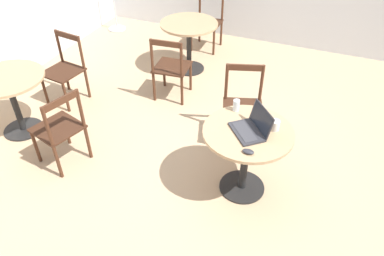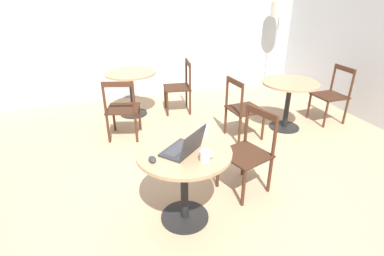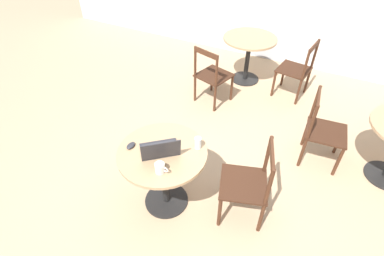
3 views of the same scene
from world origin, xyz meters
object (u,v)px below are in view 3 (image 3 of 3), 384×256
(chair_mid_left, at_px, (322,131))
(chair_far_right, at_px, (297,70))
(cafe_table_far, at_px, (249,48))
(chair_far_front, at_px, (212,76))
(mug, at_px, (160,168))
(cafe_table_near, at_px, (163,164))
(mouse, at_px, (131,146))
(chair_near_right, at_px, (248,184))
(drinking_glass, at_px, (198,143))
(laptop, at_px, (160,149))

(chair_mid_left, relative_size, chair_far_right, 1.00)
(cafe_table_far, bearing_deg, chair_far_front, -106.22)
(chair_mid_left, xyz_separation_m, mug, (-1.14, -1.56, 0.34))
(chair_far_front, bearing_deg, cafe_table_near, -79.75)
(chair_far_right, xyz_separation_m, mouse, (-0.99, -2.67, 0.31))
(chair_near_right, bearing_deg, chair_mid_left, 66.08)
(chair_near_right, relative_size, chair_far_front, 1.00)
(chair_far_right, relative_size, drinking_glass, 7.69)
(cafe_table_near, bearing_deg, mouse, -164.94)
(chair_near_right, bearing_deg, laptop, -160.49)
(cafe_table_near, relative_size, drinking_glass, 7.19)
(chair_far_right, xyz_separation_m, drinking_glass, (-0.44, -2.39, 0.35))
(cafe_table_near, relative_size, chair_far_front, 0.93)
(cafe_table_near, distance_m, drinking_glass, 0.39)
(cafe_table_near, relative_size, chair_far_right, 0.93)
(laptop, relative_size, drinking_glass, 3.79)
(cafe_table_near, height_order, chair_near_right, chair_near_right)
(chair_mid_left, bearing_deg, chair_near_right, -113.92)
(cafe_table_far, relative_size, chair_mid_left, 0.93)
(mouse, xyz_separation_m, drinking_glass, (0.55, 0.27, 0.04))
(chair_near_right, bearing_deg, mouse, -162.76)
(chair_near_right, bearing_deg, drinking_glass, -173.92)
(cafe_table_far, relative_size, mug, 6.73)
(laptop, height_order, drinking_glass, laptop)
(chair_near_right, distance_m, chair_far_front, 1.95)
(cafe_table_near, height_order, cafe_table_far, same)
(mug, bearing_deg, chair_mid_left, 53.80)
(cafe_table_near, distance_m, chair_mid_left, 1.85)
(cafe_table_near, height_order, drinking_glass, drinking_glass)
(chair_far_right, relative_size, mug, 7.20)
(cafe_table_far, height_order, mouse, mouse)
(cafe_table_far, xyz_separation_m, chair_near_right, (0.86, -2.45, -0.13))
(chair_far_front, relative_size, mug, 7.20)
(cafe_table_near, relative_size, cafe_table_far, 1.00)
(laptop, bearing_deg, cafe_table_far, 91.85)
(chair_far_right, bearing_deg, mug, -101.85)
(cafe_table_near, bearing_deg, mug, -61.75)
(chair_mid_left, relative_size, mug, 7.20)
(chair_near_right, xyz_separation_m, chair_far_front, (-1.10, 1.61, 0.00))
(cafe_table_near, bearing_deg, chair_mid_left, 47.12)
(chair_far_front, distance_m, mug, 2.15)
(chair_near_right, xyz_separation_m, mug, (-0.65, -0.46, 0.34))
(chair_far_right, bearing_deg, laptop, -105.08)
(drinking_glass, bearing_deg, chair_mid_left, 49.35)
(chair_mid_left, relative_size, mouse, 8.78)
(cafe_table_far, bearing_deg, mug, -85.97)
(mouse, bearing_deg, mug, -18.32)
(chair_near_right, relative_size, laptop, 2.03)
(cafe_table_near, height_order, mouse, mouse)
(mouse, bearing_deg, laptop, 10.73)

